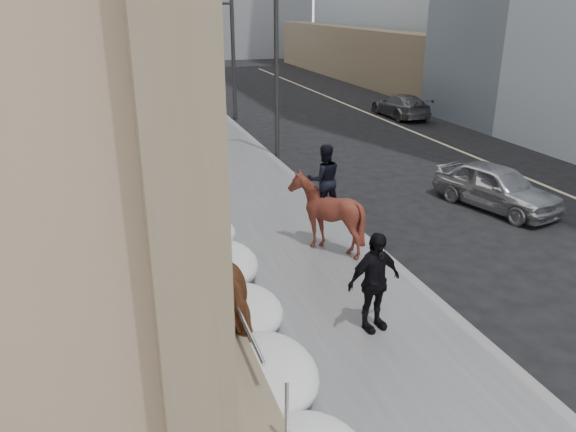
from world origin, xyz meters
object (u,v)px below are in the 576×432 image
at_px(mounted_horse_left, 224,277).
at_px(car_grey, 400,106).
at_px(car_silver, 497,187).
at_px(mounted_horse_right, 325,208).
at_px(pedestrian, 374,282).

bearing_deg(mounted_horse_left, car_grey, -141.97).
xyz_separation_m(car_silver, car_grey, (4.21, 13.72, -0.06)).
height_order(mounted_horse_right, car_silver, mounted_horse_right).
relative_size(mounted_horse_right, pedestrian, 1.35).
xyz_separation_m(mounted_horse_right, pedestrian, (-0.48, -3.67, -0.11)).
distance_m(pedestrian, car_grey, 21.72).
bearing_deg(mounted_horse_right, car_grey, -118.91).
relative_size(mounted_horse_left, car_grey, 0.70).
distance_m(mounted_horse_left, car_silver, 10.31).
relative_size(mounted_horse_right, car_grey, 0.61).
bearing_deg(car_silver, mounted_horse_left, -169.19).
height_order(mounted_horse_left, mounted_horse_right, mounted_horse_left).
xyz_separation_m(mounted_horse_left, pedestrian, (2.66, -0.59, -0.23)).
bearing_deg(pedestrian, car_silver, 26.52).
distance_m(pedestrian, car_silver, 8.35).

